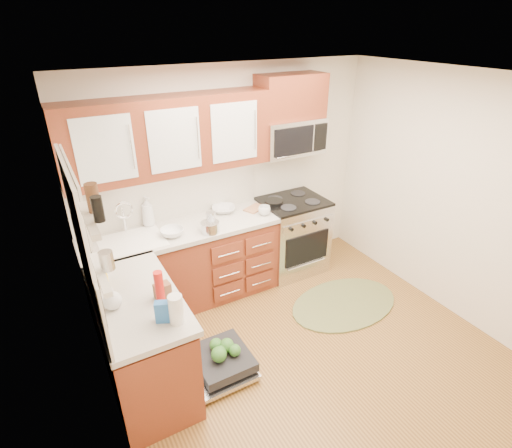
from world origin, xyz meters
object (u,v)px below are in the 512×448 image
stock_pot (210,227)px  cutting_board (255,208)px  upper_cabinets (169,136)px  skillet (274,202)px  range (292,235)px  microwave (290,136)px  bowl_b (172,232)px  bowl_a (224,209)px  rug (344,304)px  cup (264,211)px  paper_towel_roll (176,309)px  dishwasher (218,363)px  sink (134,252)px

stock_pot → cutting_board: stock_pot is taller
upper_cabinets → skillet: bearing=-5.4°
range → skillet: skillet is taller
microwave → bowl_b: size_ratio=3.20×
bowl_a → stock_pot: bearing=-130.8°
rug → bowl_b: 2.08m
cutting_board → bowl_a: bearing=162.1°
upper_cabinets → range: 1.99m
rug → cup: (-0.59, 0.81, 0.97)m
paper_towel_roll → stock_pot: bearing=56.6°
rug → bowl_b: size_ratio=5.46×
cutting_board → bowl_b: bowl_b is taller
upper_cabinets → stock_pot: bearing=-56.8°
dishwasher → skillet: (1.29, 1.17, 0.87)m
rug → cutting_board: (-0.61, 1.00, 0.92)m
sink → skillet: bearing=1.6°
sink → cutting_board: cutting_board is taller
range → microwave: bearing=90.0°
sink → stock_pot: stock_pot is taller
microwave → sink: microwave is taller
rug → cutting_board: bearing=121.3°
skillet → bowl_b: size_ratio=0.91×
microwave → cup: bearing=-152.7°
microwave → range: bearing=-90.0°
paper_towel_roll → bowl_a: (1.09, 1.53, -0.08)m
rug → skillet: size_ratio=6.03×
rug → skillet: skillet is taller
microwave → stock_pot: 1.41m
microwave → rug: bearing=-84.3°
skillet → bowl_a: (-0.59, 0.13, -0.01)m
range → stock_pot: bearing=-169.8°
microwave → bowl_b: 1.72m
sink → bowl_b: (0.39, -0.08, 0.16)m
sink → paper_towel_roll: bearing=-90.0°
sink → bowl_a: bowl_a is taller
rug → cutting_board: cutting_board is taller
skillet → cup: 0.28m
rug → dishwasher: bearing=-173.3°
upper_cabinets → rug: (1.51, -1.08, -1.86)m
cutting_board → paper_towel_roll: paper_towel_roll is taller
skillet → upper_cabinets: bearing=174.6°
paper_towel_roll → bowl_b: (0.39, 1.27, -0.08)m
dishwasher → bowl_b: (0.00, 1.04, 0.86)m
cutting_board → bowl_b: bearing=-172.0°
range → skillet: size_ratio=4.41×
range → cup: size_ratio=7.12×
stock_pot → bowl_b: (-0.37, 0.12, -0.02)m
bowl_a → skillet: bearing=-12.8°
bowl_a → paper_towel_roll: bearing=-125.4°
paper_towel_roll → bowl_a: size_ratio=0.88×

